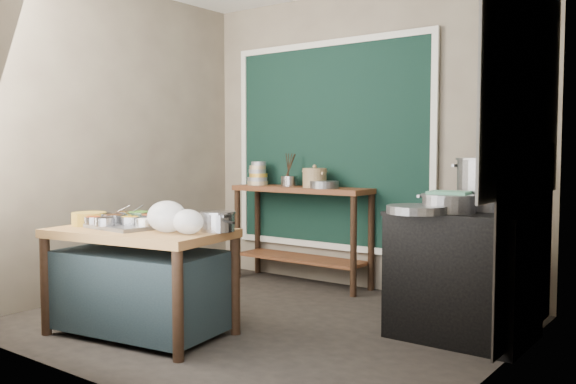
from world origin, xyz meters
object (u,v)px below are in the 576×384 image
Objects in this scene: saucepan at (218,221)px; utensil_cup at (289,181)px; stock_pot at (489,184)px; steamer at (449,203)px; yellow_basin at (89,219)px; prep_table at (140,282)px; condiment_tray at (125,225)px; back_counter at (301,235)px; ceramic_crock at (315,179)px; stove_block at (463,277)px.

utensil_cup is (-0.74, 1.81, 0.18)m from saucepan.
stock_pot is 0.39m from steamer.
yellow_basin is 2.15m from utensil_cup.
prep_table is at bearing -146.77° from steamer.
saucepan is at bearing -138.40° from stock_pot.
steamer is (1.96, 1.15, 0.18)m from condiment_tray.
back_counter is 2.39× the size of condiment_tray.
ceramic_crock reaches higher than condiment_tray.
stock_pot is at bearing 63.43° from stove_block.
back_counter reaches higher than stove_block.
yellow_basin is at bearing -139.55° from saucepan.
prep_table is 2.15m from utensil_cup.
condiment_tray is (-0.12, -2.01, 0.29)m from back_counter.
ceramic_crock is (0.58, 2.08, 0.23)m from yellow_basin.
steamer is (-0.06, -0.13, 0.52)m from stove_block.
saucepan is at bearing -67.77° from utensil_cup.
stove_block is 1.96m from ceramic_crock.
utensil_cup reaches higher than saucepan.
yellow_basin is 1.00× the size of saucepan.
saucepan is 1.96m from utensil_cup.
utensil_cup is at bearing 171.53° from ceramic_crock.
condiment_tray is (-2.02, -1.28, 0.34)m from stove_block.
back_counter is 8.72× the size of utensil_cup.
ceramic_crock reaches higher than saucepan.
saucepan is at bearing -141.21° from stove_block.
stock_pot is at bearing -14.85° from back_counter.
yellow_basin is 1.04m from saucepan.
saucepan reaches higher than yellow_basin.
condiment_tray reaches higher than prep_table.
back_counter reaches higher than yellow_basin.
stock_pot reaches higher than condiment_tray.
yellow_basin is (-0.29, -0.10, 0.03)m from condiment_tray.
ceramic_crock reaches higher than utensil_cup.
stock_pot is at bearing -14.29° from utensil_cup.
stock_pot reaches higher than back_counter.
steamer is (1.66, -0.83, -0.09)m from ceramic_crock.
utensil_cup is 0.68× the size of ceramic_crock.
ceramic_crock is at bearing 125.34° from saucepan.
stove_block is at bearing -20.00° from utensil_cup.
back_counter is 3.81× the size of steamer.
ceramic_crock is at bearing 78.07° from prep_table.
saucepan is at bearing 17.69° from condiment_tray.
saucepan reaches higher than stove_block.
stove_block is at bearing 66.36° from steamer.
condiment_tray is 0.73m from saucepan.
saucepan is (-1.32, -1.06, 0.39)m from stove_block.
condiment_tray is at bearing -144.99° from stock_pot.
steamer is at bearing 29.05° from yellow_basin.
condiment_tray is 2.05m from utensil_cup.
yellow_basin is 1.02× the size of ceramic_crock.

